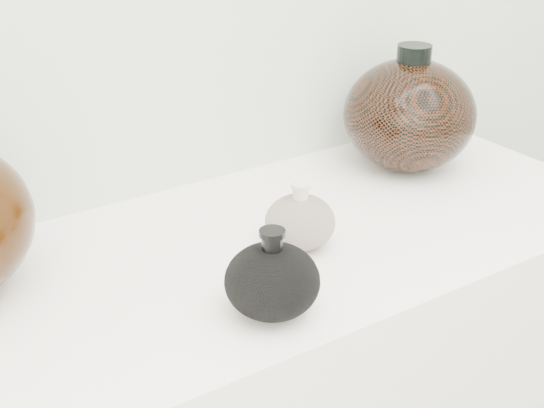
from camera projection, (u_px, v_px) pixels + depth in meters
black_gourd_vase at (272, 280)px, 0.94m from camera, size 0.15×0.15×0.12m
cream_gourd_vase at (300, 221)px, 1.10m from camera, size 0.12×0.12×0.10m
right_round_pot at (409, 114)px, 1.34m from camera, size 0.30×0.30×0.23m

